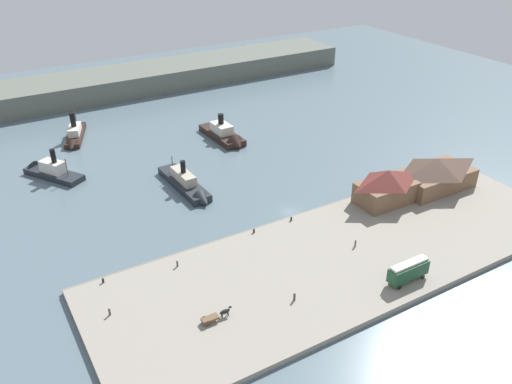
# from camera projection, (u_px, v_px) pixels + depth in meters

# --- Properties ---
(ground_plane) EXTENTS (320.00, 320.00, 0.00)m
(ground_plane) POSITION_uv_depth(u_px,v_px,m) (290.00, 212.00, 129.44)
(ground_plane) COLOR slate
(quay_promenade) EXTENTS (110.00, 36.00, 1.20)m
(quay_promenade) POSITION_uv_depth(u_px,v_px,m) (347.00, 255.00, 112.58)
(quay_promenade) COLOR gray
(quay_promenade) RESTS_ON ground
(seawall_edge) EXTENTS (110.00, 0.80, 1.00)m
(seawall_edge) POSITION_uv_depth(u_px,v_px,m) (298.00, 216.00, 126.49)
(seawall_edge) COLOR slate
(seawall_edge) RESTS_ON ground
(ferry_shed_east_terminal) EXTENTS (14.76, 8.99, 8.64)m
(ferry_shed_east_terminal) POSITION_uv_depth(u_px,v_px,m) (387.00, 186.00, 129.20)
(ferry_shed_east_terminal) COLOR brown
(ferry_shed_east_terminal) RESTS_ON quay_promenade
(ferry_shed_central_terminal) EXTENTS (20.30, 11.41, 8.13)m
(ferry_shed_central_terminal) POSITION_uv_depth(u_px,v_px,m) (436.00, 173.00, 136.02)
(ferry_shed_central_terminal) COLOR brown
(ferry_shed_central_terminal) RESTS_ON quay_promenade
(street_tram) EXTENTS (8.87, 2.65, 4.38)m
(street_tram) POSITION_uv_depth(u_px,v_px,m) (408.00, 270.00, 102.91)
(street_tram) COLOR #1E4C2D
(street_tram) RESTS_ON quay_promenade
(horse_cart) EXTENTS (5.91, 1.54, 1.87)m
(horse_cart) POSITION_uv_depth(u_px,v_px,m) (215.00, 316.00, 93.96)
(horse_cart) COLOR brown
(horse_cart) RESTS_ON quay_promenade
(pedestrian_walking_east) EXTENTS (0.44, 0.44, 1.79)m
(pedestrian_walking_east) POSITION_uv_depth(u_px,v_px,m) (294.00, 297.00, 98.70)
(pedestrian_walking_east) COLOR #4C3D33
(pedestrian_walking_east) RESTS_ON quay_promenade
(pedestrian_at_waters_edge) EXTENTS (0.42, 0.42, 1.71)m
(pedestrian_at_waters_edge) POSITION_uv_depth(u_px,v_px,m) (355.00, 243.00, 114.07)
(pedestrian_at_waters_edge) COLOR #6B5B4C
(pedestrian_at_waters_edge) RESTS_ON quay_promenade
(pedestrian_standing_center) EXTENTS (0.40, 0.40, 1.62)m
(pedestrian_standing_center) POSITION_uv_depth(u_px,v_px,m) (110.00, 312.00, 95.22)
(pedestrian_standing_center) COLOR #4C3D33
(pedestrian_standing_center) RESTS_ON quay_promenade
(pedestrian_by_tram) EXTENTS (0.38, 0.38, 1.54)m
(pedestrian_by_tram) POSITION_uv_depth(u_px,v_px,m) (177.00, 264.00, 107.84)
(pedestrian_by_tram) COLOR #3D4C42
(pedestrian_by_tram) RESTS_ON quay_promenade
(mooring_post_east) EXTENTS (0.44, 0.44, 0.90)m
(mooring_post_east) POSITION_uv_depth(u_px,v_px,m) (103.00, 281.00, 103.43)
(mooring_post_east) COLOR black
(mooring_post_east) RESTS_ON quay_promenade
(mooring_post_center_east) EXTENTS (0.44, 0.44, 0.90)m
(mooring_post_center_east) POSITION_uv_depth(u_px,v_px,m) (254.00, 231.00, 118.92)
(mooring_post_center_east) COLOR black
(mooring_post_center_east) RESTS_ON quay_promenade
(mooring_post_west) EXTENTS (0.44, 0.44, 0.90)m
(mooring_post_west) POSITION_uv_depth(u_px,v_px,m) (291.00, 219.00, 123.38)
(mooring_post_west) COLOR black
(mooring_post_west) RESTS_ON quay_promenade
(ferry_moored_east) EXTENTS (5.99, 24.28, 9.07)m
(ferry_moored_east) POSITION_uv_depth(u_px,v_px,m) (188.00, 186.00, 137.95)
(ferry_moored_east) COLOR #23282D
(ferry_moored_east) RESTS_ON ground
(ferry_departing_north) EXTENTS (11.30, 20.69, 9.69)m
(ferry_departing_north) POSITION_uv_depth(u_px,v_px,m) (74.00, 136.00, 166.93)
(ferry_departing_north) COLOR black
(ferry_departing_north) RESTS_ON ground
(ferry_outer_harbor) EXTENTS (7.18, 21.41, 9.95)m
(ferry_outer_harbor) POSITION_uv_depth(u_px,v_px,m) (226.00, 136.00, 166.55)
(ferry_outer_harbor) COLOR black
(ferry_outer_harbor) RESTS_ON ground
(ferry_moored_west) EXTENTS (14.60, 19.10, 10.11)m
(ferry_moored_west) POSITION_uv_depth(u_px,v_px,m) (48.00, 171.00, 145.51)
(ferry_moored_west) COLOR #23282D
(ferry_moored_west) RESTS_ON ground
(far_headland) EXTENTS (180.00, 24.00, 8.00)m
(far_headland) POSITION_uv_depth(u_px,v_px,m) (136.00, 80.00, 210.36)
(far_headland) COLOR #60665B
(far_headland) RESTS_ON ground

